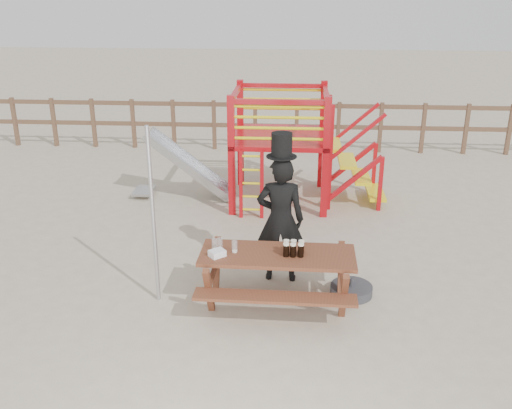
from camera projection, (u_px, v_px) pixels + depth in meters
The scene contains 10 objects.
ground at pixel (255, 295), 7.45m from camera, with size 60.00×60.00×0.00m, color #B8AA8F.
back_fence at pixel (276, 120), 13.70m from camera, with size 15.09×0.09×1.20m.
playground_fort at pixel (276, 144), 10.39m from camera, with size 4.71×1.84×2.10m.
picnic_table at pixel (277, 273), 7.04m from camera, with size 1.91×1.34×0.73m.
man_with_hat at pixel (280, 216), 7.56m from camera, with size 0.64×0.42×2.06m.
metal_pole at pixel (153, 218), 6.94m from camera, with size 0.05×0.05×2.29m, color #B2B2B7.
parasol_base at pixel (351, 290), 7.45m from camera, with size 0.55×0.55×0.23m.
paper_bag at pixel (217, 253), 6.86m from camera, with size 0.18×0.14×0.08m, color white.
stout_pints at pixel (293, 248), 6.88m from camera, with size 0.25×0.17×0.17m.
empty_glasses at pixel (223, 246), 7.00m from camera, with size 0.32×0.13×0.15m.
Camera 1 is at (0.48, -6.50, 3.81)m, focal length 40.00 mm.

